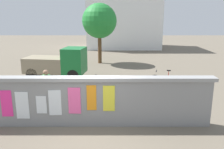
{
  "coord_description": "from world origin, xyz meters",
  "views": [
    {
      "loc": [
        0.78,
        -7.47,
        3.69
      ],
      "look_at": [
        0.76,
        2.73,
        1.12
      ],
      "focal_mm": 37.62,
      "sensor_mm": 36.0,
      "label": 1
    }
  ],
  "objects_px": {
    "auto_rickshaw_truck": "(59,63)",
    "bicycle_far": "(166,81)",
    "bicycle_near": "(131,97)",
    "person_walking": "(47,85)",
    "motorcycle": "(84,83)",
    "tree_roadside": "(100,21)"
  },
  "relations": [
    {
      "from": "auto_rickshaw_truck",
      "to": "bicycle_far",
      "type": "bearing_deg",
      "value": -18.42
    },
    {
      "from": "bicycle_near",
      "to": "person_walking",
      "type": "distance_m",
      "value": 3.46
    },
    {
      "from": "motorcycle",
      "to": "bicycle_near",
      "type": "bearing_deg",
      "value": -38.42
    },
    {
      "from": "bicycle_far",
      "to": "person_walking",
      "type": "xyz_separation_m",
      "value": [
        -5.4,
        -2.86,
        0.62
      ]
    },
    {
      "from": "bicycle_near",
      "to": "bicycle_far",
      "type": "height_order",
      "value": "same"
    },
    {
      "from": "auto_rickshaw_truck",
      "to": "tree_roadside",
      "type": "xyz_separation_m",
      "value": [
        2.25,
        4.63,
        2.37
      ]
    },
    {
      "from": "bicycle_near",
      "to": "person_walking",
      "type": "relative_size",
      "value": 1.02
    },
    {
      "from": "motorcycle",
      "to": "person_walking",
      "type": "bearing_deg",
      "value": -120.87
    },
    {
      "from": "tree_roadside",
      "to": "bicycle_far",
      "type": "bearing_deg",
      "value": -60.47
    },
    {
      "from": "auto_rickshaw_truck",
      "to": "bicycle_far",
      "type": "height_order",
      "value": "auto_rickshaw_truck"
    },
    {
      "from": "tree_roadside",
      "to": "auto_rickshaw_truck",
      "type": "bearing_deg",
      "value": -115.9
    },
    {
      "from": "motorcycle",
      "to": "bicycle_far",
      "type": "distance_m",
      "value": 4.25
    },
    {
      "from": "auto_rickshaw_truck",
      "to": "tree_roadside",
      "type": "relative_size",
      "value": 0.82
    },
    {
      "from": "motorcycle",
      "to": "bicycle_near",
      "type": "height_order",
      "value": "bicycle_near"
    },
    {
      "from": "bicycle_far",
      "to": "person_walking",
      "type": "bearing_deg",
      "value": -152.04
    },
    {
      "from": "bicycle_near",
      "to": "auto_rickshaw_truck",
      "type": "bearing_deg",
      "value": 131.38
    },
    {
      "from": "tree_roadside",
      "to": "person_walking",
      "type": "bearing_deg",
      "value": -99.83
    },
    {
      "from": "tree_roadside",
      "to": "bicycle_near",
      "type": "bearing_deg",
      "value": -79.22
    },
    {
      "from": "auto_rickshaw_truck",
      "to": "tree_roadside",
      "type": "distance_m",
      "value": 5.66
    },
    {
      "from": "bicycle_near",
      "to": "person_walking",
      "type": "height_order",
      "value": "person_walking"
    },
    {
      "from": "bicycle_near",
      "to": "person_walking",
      "type": "xyz_separation_m",
      "value": [
        -3.39,
        -0.33,
        0.62
      ]
    },
    {
      "from": "bicycle_far",
      "to": "tree_roadside",
      "type": "xyz_separation_m",
      "value": [
        -3.75,
        6.62,
        2.91
      ]
    }
  ]
}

